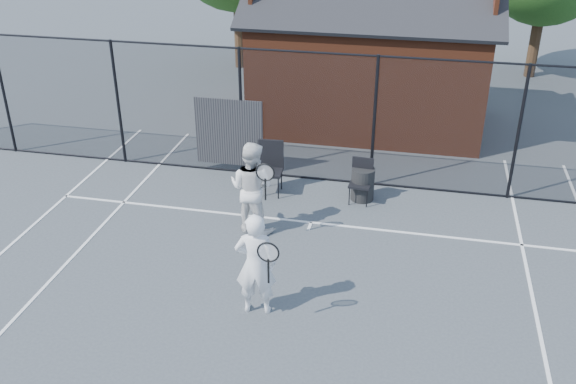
% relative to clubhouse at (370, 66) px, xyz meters
% --- Properties ---
extents(ground, '(80.00, 80.00, 0.00)m').
position_rel_clubhouse_xyz_m(ground, '(-0.50, -9.00, -1.61)').
color(ground, '#404549').
rests_on(ground, ground).
extents(court_lines, '(11.02, 18.00, 0.01)m').
position_rel_clubhouse_xyz_m(court_lines, '(-0.50, -10.32, -1.60)').
color(court_lines, white).
rests_on(court_lines, ground).
extents(fence, '(22.04, 3.00, 3.00)m').
position_rel_clubhouse_xyz_m(fence, '(-0.80, -4.00, -0.16)').
color(fence, black).
rests_on(fence, ground).
extents(clubhouse, '(6.50, 4.36, 4.19)m').
position_rel_clubhouse_xyz_m(clubhouse, '(0.00, 0.00, 0.00)').
color(clubhouse, '#642C17').
rests_on(clubhouse, ground).
extents(player_front, '(0.83, 0.63, 1.79)m').
position_rel_clubhouse_xyz_m(player_front, '(-0.85, -9.01, -0.71)').
color(player_front, white).
rests_on(player_front, ground).
extents(player_back, '(1.07, 0.88, 1.87)m').
position_rel_clubhouse_xyz_m(player_back, '(-1.60, -6.49, -0.67)').
color(player_back, white).
rests_on(player_back, ground).
extents(chair_left, '(0.59, 0.61, 1.15)m').
position_rel_clubhouse_xyz_m(chair_left, '(-1.64, -4.90, -1.03)').
color(chair_left, black).
rests_on(chair_left, ground).
extents(chair_right, '(0.49, 0.51, 0.95)m').
position_rel_clubhouse_xyz_m(chair_right, '(0.36, -4.90, -1.13)').
color(chair_right, black).
rests_on(chair_right, ground).
extents(waste_bin, '(0.58, 0.58, 0.73)m').
position_rel_clubhouse_xyz_m(waste_bin, '(0.39, -4.75, -1.24)').
color(waste_bin, '#252525').
rests_on(waste_bin, ground).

